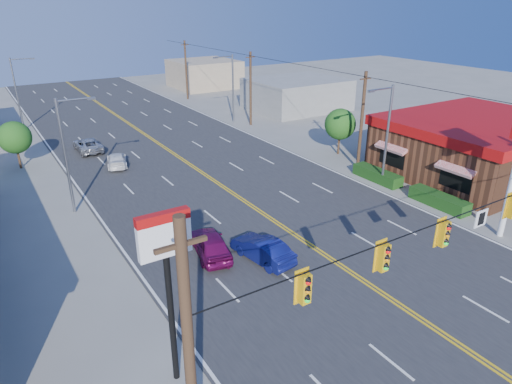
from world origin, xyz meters
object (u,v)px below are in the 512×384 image
pizza_hut_sign (167,265)px  car_blue (262,250)px  car_silver (88,145)px  car_white (117,160)px  car_magenta (210,245)px  kfc (477,146)px  signal_span (459,239)px

pizza_hut_sign → car_blue: bearing=35.7°
car_silver → car_white: bearing=101.1°
pizza_hut_sign → car_magenta: 10.29m
car_magenta → car_silver: size_ratio=0.92×
kfc → car_silver: (-26.67, 23.58, -1.73)m
signal_span → car_blue: 10.87m
car_blue → car_silver: bearing=-91.6°
car_magenta → car_silver: bearing=-75.7°
kfc → pizza_hut_sign: 32.04m
pizza_hut_sign → car_magenta: (5.38, 7.56, -4.45)m
car_white → car_magenta: bearing=105.1°
kfc → car_silver: kfc is taller
kfc → car_magenta: size_ratio=3.79×
signal_span → car_white: size_ratio=6.05×
car_white → signal_span: bearing=115.6°
signal_span → pizza_hut_sign: bearing=159.8°
car_silver → pizza_hut_sign: bearing=82.4°
signal_span → car_blue: size_ratio=5.82×
car_magenta → car_white: car_magenta is taller
car_blue → car_magenta: bearing=-51.7°
car_blue → car_silver: (-3.39, 26.09, -0.04)m
signal_span → pizza_hut_sign: size_ratio=3.55×
car_magenta → signal_span: bearing=127.0°
pizza_hut_sign → car_silver: pizza_hut_sign is taller
car_white → car_silver: 5.88m
car_white → kfc: bearing=160.2°
car_magenta → car_white: bearing=-78.4°
car_magenta → car_blue: bearing=148.9°
car_magenta → kfc: bearing=-167.5°
car_blue → car_silver: 26.31m
pizza_hut_sign → car_silver: bearing=82.4°
kfc → car_blue: 23.47m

